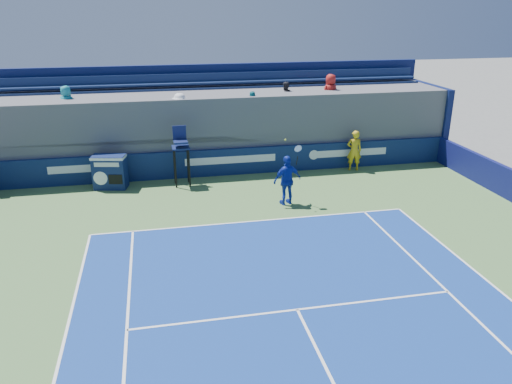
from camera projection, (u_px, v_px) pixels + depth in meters
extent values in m
imported|color=gold|center=(354.00, 150.00, 22.44)|extent=(0.74, 0.55, 1.84)
cube|color=white|center=(254.00, 221.00, 17.38)|extent=(10.97, 0.07, 0.00)
cube|color=white|center=(297.00, 310.00, 12.36)|extent=(8.23, 0.07, 0.00)
cube|color=#0C1C47|center=(230.00, 162.00, 21.96)|extent=(20.40, 0.20, 1.20)
cube|color=white|center=(88.00, 168.00, 20.69)|extent=(3.20, 0.01, 0.32)
cube|color=white|center=(231.00, 160.00, 21.82)|extent=(4.00, 0.01, 0.32)
cube|color=white|center=(349.00, 153.00, 22.85)|extent=(3.60, 0.01, 0.32)
cylinder|color=white|center=(314.00, 155.00, 22.53)|extent=(0.44, 0.01, 0.44)
cube|color=#0E1C4A|center=(110.00, 172.00, 20.32)|extent=(1.42, 0.95, 1.40)
cube|color=white|center=(108.00, 157.00, 20.10)|extent=(1.44, 0.97, 0.10)
cylinder|color=white|center=(100.00, 178.00, 20.04)|extent=(0.55, 0.13, 0.56)
cube|color=black|center=(115.00, 179.00, 20.05)|extent=(0.54, 0.13, 0.40)
cube|color=silver|center=(106.00, 165.00, 19.83)|extent=(0.98, 0.21, 0.18)
cylinder|color=black|center=(176.00, 169.00, 20.30)|extent=(0.07, 0.07, 1.60)
cylinder|color=black|center=(189.00, 168.00, 20.42)|extent=(0.07, 0.07, 1.60)
cylinder|color=black|center=(174.00, 165.00, 20.81)|extent=(0.07, 0.07, 1.60)
cylinder|color=black|center=(188.00, 164.00, 20.93)|extent=(0.07, 0.07, 1.60)
cube|color=#0E1949|center=(181.00, 148.00, 20.32)|extent=(0.72, 0.72, 0.06)
cube|color=#141D4B|center=(181.00, 142.00, 20.14)|extent=(0.56, 0.47, 0.08)
cube|color=#131948|center=(179.00, 133.00, 20.36)|extent=(0.55, 0.08, 0.60)
imported|color=#132BA0|center=(287.00, 180.00, 18.58)|extent=(1.18, 0.69, 1.89)
cylinder|color=black|center=(297.00, 161.00, 18.38)|extent=(0.05, 0.16, 0.39)
torus|color=#B9B9BD|center=(298.00, 149.00, 18.15)|extent=(0.31, 0.15, 0.29)
cylinder|color=white|center=(298.00, 149.00, 18.15)|extent=(0.26, 0.11, 0.24)
sphere|color=#CED830|center=(285.00, 140.00, 17.88)|extent=(0.07, 0.07, 0.07)
cube|color=#55555A|center=(224.00, 128.00, 23.31)|extent=(20.40, 3.60, 3.38)
cube|color=#55555A|center=(228.00, 139.00, 22.15)|extent=(20.40, 0.90, 0.55)
cube|color=#14244B|center=(228.00, 129.00, 21.89)|extent=(20.00, 0.45, 0.08)
cube|color=#14244B|center=(227.00, 124.00, 22.05)|extent=(20.00, 0.06, 0.45)
cube|color=#55555A|center=(225.00, 123.00, 22.78)|extent=(20.40, 0.90, 0.55)
cube|color=#14244B|center=(225.00, 113.00, 22.52)|extent=(20.00, 0.45, 0.08)
cube|color=#14244B|center=(224.00, 107.00, 22.68)|extent=(20.00, 0.06, 0.45)
cube|color=#55555A|center=(222.00, 107.00, 23.41)|extent=(20.40, 0.90, 0.55)
cube|color=#14244B|center=(222.00, 97.00, 23.15)|extent=(20.00, 0.45, 0.08)
cube|color=#14244B|center=(221.00, 92.00, 23.31)|extent=(20.00, 0.06, 0.45)
cube|color=#55555A|center=(219.00, 92.00, 24.04)|extent=(20.40, 0.90, 0.55)
cube|color=#14244B|center=(219.00, 82.00, 23.78)|extent=(20.00, 0.45, 0.08)
cube|color=#14244B|center=(218.00, 78.00, 23.94)|extent=(20.00, 0.06, 0.45)
cube|color=#0C1647|center=(218.00, 109.00, 24.92)|extent=(20.80, 0.30, 4.40)
cube|color=#0C1647|center=(426.00, 118.00, 25.25)|extent=(0.30, 3.90, 3.40)
imported|color=gold|center=(89.00, 121.00, 20.63)|extent=(0.87, 0.74, 1.59)
imported|color=silver|center=(181.00, 115.00, 21.29)|extent=(1.29, 0.91, 1.82)
imported|color=teal|center=(253.00, 112.00, 21.89)|extent=(1.10, 0.55, 1.80)
imported|color=#AA1C18|center=(330.00, 93.00, 23.25)|extent=(0.98, 0.77, 1.77)
imported|color=black|center=(401.00, 108.00, 23.26)|extent=(0.63, 0.48, 1.55)
imported|color=teal|center=(67.00, 105.00, 21.08)|extent=(0.90, 0.73, 1.60)
imported|color=black|center=(285.00, 98.00, 22.89)|extent=(0.88, 0.80, 1.48)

